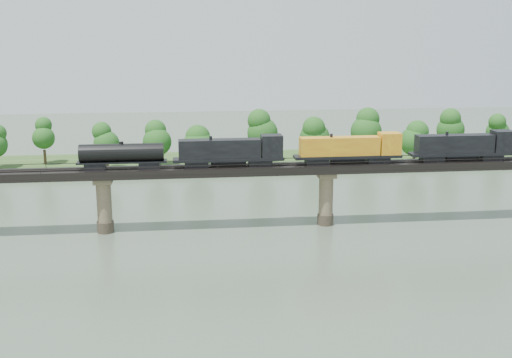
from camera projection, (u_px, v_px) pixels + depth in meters
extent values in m
plane|color=#3D4C3C|center=(372.00, 287.00, 90.02)|extent=(400.00, 400.00, 0.00)
cube|color=#2B471C|center=(280.00, 161.00, 172.02)|extent=(300.00, 24.00, 1.60)
cylinder|color=#473A2D|center=(106.00, 227.00, 114.25)|extent=(3.00, 3.00, 2.00)
cylinder|color=#786A4E|center=(104.00, 202.00, 113.22)|extent=(2.60, 2.60, 9.00)
cube|color=#786A4E|center=(103.00, 180.00, 112.31)|extent=(3.20, 3.20, 1.00)
cylinder|color=#473A2D|center=(325.00, 219.00, 118.79)|extent=(3.00, 3.00, 2.00)
cylinder|color=#786A4E|center=(326.00, 196.00, 117.77)|extent=(2.60, 2.60, 9.00)
cube|color=#786A4E|center=(326.00, 174.00, 116.85)|extent=(3.20, 3.20, 1.00)
cube|color=black|center=(327.00, 168.00, 116.57)|extent=(220.00, 5.00, 1.50)
cube|color=black|center=(328.00, 164.00, 115.65)|extent=(220.00, 0.12, 0.16)
cube|color=black|center=(326.00, 162.00, 117.10)|extent=(220.00, 0.12, 0.16)
cube|color=black|center=(330.00, 163.00, 113.91)|extent=(220.00, 0.10, 0.10)
cube|color=black|center=(324.00, 157.00, 118.56)|extent=(220.00, 0.10, 0.10)
cube|color=black|center=(330.00, 165.00, 113.99)|extent=(0.08, 0.08, 0.70)
cube|color=black|center=(324.00, 159.00, 118.64)|extent=(0.08, 0.08, 0.70)
cylinder|color=#382619|center=(45.00, 157.00, 163.70)|extent=(0.70, 0.70, 3.71)
sphere|color=#164814|center=(44.00, 138.00, 162.57)|extent=(5.67, 5.67, 5.67)
sphere|color=#164814|center=(43.00, 126.00, 161.87)|extent=(4.25, 4.25, 4.25)
cylinder|color=#382619|center=(108.00, 162.00, 157.99)|extent=(0.70, 0.70, 3.51)
sphere|color=#164814|center=(107.00, 143.00, 156.92)|extent=(6.31, 6.31, 6.31)
sphere|color=#164814|center=(106.00, 132.00, 156.25)|extent=(4.73, 4.73, 4.73)
cylinder|color=#382619|center=(158.00, 159.00, 161.83)|extent=(0.70, 0.70, 3.34)
sphere|color=#164814|center=(157.00, 142.00, 160.81)|extent=(7.18, 7.18, 7.18)
sphere|color=#164814|center=(157.00, 131.00, 160.18)|extent=(5.39, 5.39, 5.39)
cylinder|color=#382619|center=(199.00, 161.00, 160.45)|extent=(0.70, 0.70, 2.83)
sphere|color=#164814|center=(198.00, 147.00, 159.59)|extent=(8.26, 8.26, 8.26)
sphere|color=#164814|center=(198.00, 137.00, 159.05)|extent=(6.19, 6.19, 6.19)
cylinder|color=#382619|center=(263.00, 153.00, 168.56)|extent=(0.70, 0.70, 3.96)
sphere|color=#164814|center=(263.00, 133.00, 167.36)|extent=(8.07, 8.07, 8.07)
sphere|color=#164814|center=(263.00, 120.00, 166.60)|extent=(6.05, 6.05, 6.05)
cylinder|color=#382619|center=(314.00, 154.00, 168.70)|extent=(0.70, 0.70, 3.27)
sphere|color=#164814|center=(315.00, 138.00, 167.71)|extent=(8.03, 8.03, 8.03)
sphere|color=#164814|center=(315.00, 127.00, 167.09)|extent=(6.02, 6.02, 6.02)
cylinder|color=#382619|center=(365.00, 151.00, 171.36)|extent=(0.70, 0.70, 3.92)
sphere|color=#164814|center=(366.00, 132.00, 170.17)|extent=(8.29, 8.29, 8.29)
sphere|color=#164814|center=(367.00, 119.00, 169.42)|extent=(6.21, 6.21, 6.21)
cylinder|color=#382619|center=(414.00, 157.00, 165.98)|extent=(0.70, 0.70, 3.02)
sphere|color=#164814|center=(415.00, 141.00, 165.06)|extent=(7.74, 7.74, 7.74)
sphere|color=#164814|center=(415.00, 132.00, 164.48)|extent=(5.80, 5.80, 5.80)
cylinder|color=#382619|center=(449.00, 148.00, 175.78)|extent=(0.70, 0.70, 3.80)
sphere|color=#164814|center=(450.00, 130.00, 174.62)|extent=(7.47, 7.47, 7.47)
sphere|color=#164814|center=(451.00, 118.00, 173.90)|extent=(5.60, 5.60, 5.60)
cylinder|color=#382619|center=(496.00, 148.00, 177.60)|extent=(0.70, 0.70, 3.38)
sphere|color=#164814|center=(497.00, 132.00, 176.57)|extent=(6.23, 6.23, 6.23)
sphere|color=#164814|center=(498.00, 121.00, 175.92)|extent=(4.67, 4.67, 4.67)
cube|color=black|center=(490.00, 157.00, 119.81)|extent=(4.14, 2.48, 1.14)
cube|color=black|center=(432.00, 158.00, 118.52)|extent=(4.14, 2.48, 1.14)
cube|color=black|center=(462.00, 154.00, 119.00)|extent=(19.65, 3.10, 0.52)
cube|color=black|center=(454.00, 144.00, 118.38)|extent=(14.48, 2.79, 3.31)
cube|color=black|center=(502.00, 141.00, 119.37)|extent=(3.72, 3.10, 3.93)
cylinder|color=black|center=(461.00, 157.00, 119.13)|extent=(6.21, 1.45, 1.45)
cube|color=black|center=(378.00, 159.00, 117.34)|extent=(4.14, 2.48, 1.14)
cube|color=black|center=(317.00, 161.00, 116.05)|extent=(4.14, 2.48, 1.14)
cube|color=black|center=(347.00, 156.00, 116.53)|extent=(19.65, 3.10, 0.52)
cube|color=gold|center=(339.00, 146.00, 115.92)|extent=(14.48, 2.79, 3.31)
cube|color=gold|center=(389.00, 143.00, 116.90)|extent=(3.72, 3.10, 3.93)
cylinder|color=black|center=(347.00, 159.00, 116.66)|extent=(6.21, 1.45, 1.45)
cube|color=black|center=(260.00, 162.00, 114.88)|extent=(4.14, 2.48, 1.14)
cube|color=black|center=(196.00, 164.00, 113.59)|extent=(4.14, 2.48, 1.14)
cube|color=black|center=(228.00, 159.00, 114.07)|extent=(19.65, 3.10, 0.52)
cube|color=black|center=(220.00, 149.00, 113.45)|extent=(14.48, 2.79, 3.31)
cube|color=black|center=(272.00, 146.00, 114.44)|extent=(3.72, 3.10, 3.93)
cylinder|color=black|center=(228.00, 162.00, 114.20)|extent=(6.21, 1.45, 1.45)
cube|color=black|center=(149.00, 165.00, 112.65)|extent=(3.62, 2.28, 1.14)
cube|color=black|center=(95.00, 166.00, 111.59)|extent=(3.62, 2.28, 1.14)
cube|color=black|center=(122.00, 162.00, 111.96)|extent=(15.52, 2.48, 0.31)
cylinder|color=black|center=(122.00, 152.00, 111.59)|extent=(14.48, 3.10, 3.10)
cylinder|color=black|center=(121.00, 143.00, 111.21)|extent=(0.72, 0.72, 0.52)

